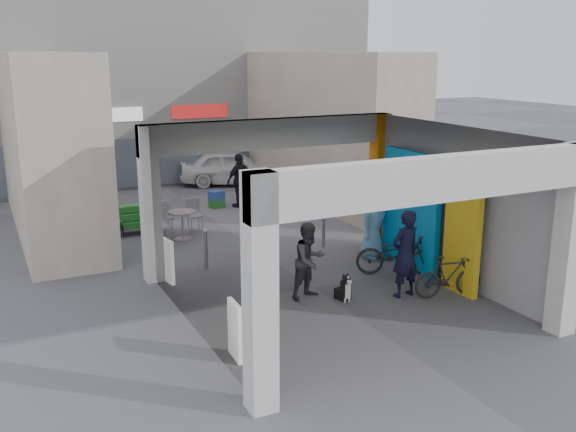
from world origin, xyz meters
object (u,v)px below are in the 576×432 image
man_elderly (373,223)px  bicycle_front (397,254)px  man_back_turned (309,260)px  white_van (232,167)px  produce_stand (139,222)px  bicycle_rear (449,276)px  man_crates (240,180)px  man_with_dog (405,254)px  border_collie (345,289)px  cafe_set (175,225)px

man_elderly → bicycle_front: man_elderly is taller
man_back_turned → man_elderly: size_ratio=0.90×
man_elderly → white_van: 10.01m
produce_stand → bicycle_rear: bicycle_rear is taller
white_van → bicycle_front: bearing=-159.5°
man_crates → white_van: 3.72m
man_elderly → man_crates: (-0.96, 6.46, -0.00)m
man_crates → man_with_dog: bearing=71.7°
white_van → produce_stand: bearing=159.2°
border_collie → man_with_dog: man_with_dog is taller
border_collie → man_elderly: bearing=33.7°
man_back_turned → man_crates: man_crates is taller
cafe_set → border_collie: 6.36m
produce_stand → man_back_turned: man_back_turned is taller
bicycle_rear → man_crates: bearing=18.6°
produce_stand → border_collie: (2.62, -6.97, -0.07)m
cafe_set → bicycle_front: bicycle_front is taller
produce_stand → cafe_set: bearing=-63.2°
cafe_set → produce_stand: cafe_set is taller
man_back_turned → white_van: bearing=60.1°
cafe_set → man_elderly: man_elderly is taller
white_van → man_with_dog: bearing=-162.4°
produce_stand → man_elderly: 6.76m
man_elderly → man_crates: bearing=73.9°
produce_stand → man_elderly: (4.73, -4.79, 0.58)m
man_with_dog → man_back_turned: man_with_dog is taller
cafe_set → man_back_turned: man_back_turned is taller
cafe_set → man_with_dog: size_ratio=0.84×
border_collie → bicycle_rear: bearing=-32.8°
man_back_turned → bicycle_rear: man_back_turned is taller
border_collie → bicycle_front: bicycle_front is taller
man_with_dog → man_crates: size_ratio=1.05×
cafe_set → man_back_turned: 5.76m
man_elderly → man_crates: size_ratio=1.00×
cafe_set → man_crates: size_ratio=0.88×
man_with_dog → bicycle_rear: bearing=145.3°
man_crates → bicycle_rear: 9.47m
produce_stand → bicycle_front: bearing=-69.5°
man_with_dog → bicycle_front: bearing=-125.7°
cafe_set → man_with_dog: bearing=-64.6°
man_crates → bicycle_rear: man_crates is taller
produce_stand → border_collie: size_ratio=1.98×
man_back_turned → man_elderly: (2.68, 1.68, 0.09)m
produce_stand → man_with_dog: 8.29m
cafe_set → bicycle_rear: (3.88, -6.87, 0.12)m
man_crates → bicycle_rear: size_ratio=1.18×
white_van → man_crates: bearing=-175.1°
border_collie → man_elderly: 3.10m
man_crates → bicycle_front: 7.84m
produce_stand → man_crates: bearing=7.9°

